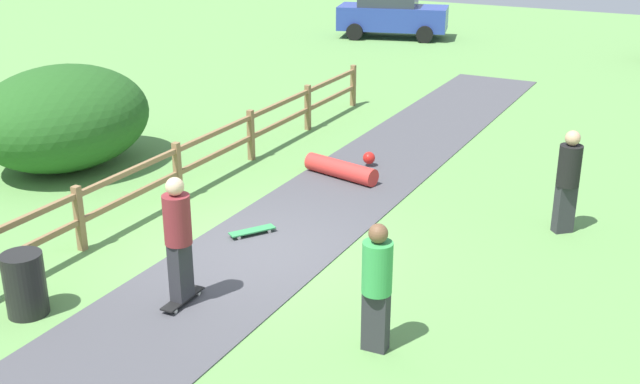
{
  "coord_description": "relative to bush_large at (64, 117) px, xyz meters",
  "views": [
    {
      "loc": [
        6.16,
        -9.77,
        5.47
      ],
      "look_at": [
        0.81,
        0.5,
        1.0
      ],
      "focal_mm": 44.13,
      "sensor_mm": 36.0,
      "label": 1
    }
  ],
  "objects": [
    {
      "name": "skateboard_loose",
      "position": [
        5.35,
        -1.26,
        -0.97
      ],
      "size": [
        0.61,
        0.78,
        0.08
      ],
      "color": "#338C4C",
      "rests_on": "asphalt_path"
    },
    {
      "name": "bystander_black",
      "position": [
        9.96,
        1.33,
        -0.07
      ],
      "size": [
        0.54,
        0.54,
        1.79
      ],
      "color": "#2D2D33",
      "rests_on": "ground_plane"
    },
    {
      "name": "skater_riding",
      "position": [
        5.74,
        -3.72,
        0.02
      ],
      "size": [
        0.39,
        0.8,
        1.88
      ],
      "color": "black",
      "rests_on": "asphalt_path"
    },
    {
      "name": "wooden_fence",
      "position": [
        3.2,
        -1.72,
        -0.39
      ],
      "size": [
        0.12,
        18.12,
        1.1
      ],
      "color": "olive",
      "rests_on": "ground_plane"
    },
    {
      "name": "bush_large",
      "position": [
        0.0,
        0.0,
        0.0
      ],
      "size": [
        3.21,
        3.85,
        2.12
      ],
      "primitive_type": "ellipsoid",
      "color": "#23561E",
      "rests_on": "ground_plane"
    },
    {
      "name": "trash_bin",
      "position": [
        4.0,
        -4.9,
        -0.61
      ],
      "size": [
        0.56,
        0.56,
        0.9
      ],
      "primitive_type": "cylinder",
      "color": "black",
      "rests_on": "ground_plane"
    },
    {
      "name": "skater_fallen",
      "position": [
        5.46,
        2.01,
        -0.86
      ],
      "size": [
        1.68,
        1.41,
        0.36
      ],
      "color": "red",
      "rests_on": "asphalt_path"
    },
    {
      "name": "parked_car_blue",
      "position": [
        0.09,
        17.42,
        -0.1
      ],
      "size": [
        4.5,
        2.79,
        1.92
      ],
      "color": "#283D99",
      "rests_on": "ground_plane"
    },
    {
      "name": "ground_plane",
      "position": [
        5.8,
        -1.72,
        -1.06
      ],
      "size": [
        60.0,
        60.0,
        0.0
      ],
      "primitive_type": "plane",
      "color": "#60934C"
    },
    {
      "name": "bystander_green",
      "position": [
        8.6,
        -3.52,
        -0.11
      ],
      "size": [
        0.4,
        0.4,
        1.73
      ],
      "color": "#2D2D33",
      "rests_on": "ground_plane"
    },
    {
      "name": "asphalt_path",
      "position": [
        5.8,
        -1.72,
        -1.05
      ],
      "size": [
        2.4,
        28.0,
        0.02
      ],
      "primitive_type": "cube",
      "color": "#47474C",
      "rests_on": "ground_plane"
    }
  ]
}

